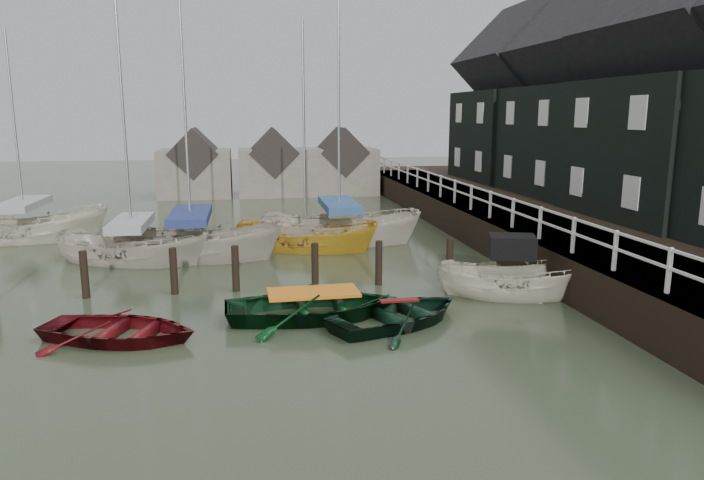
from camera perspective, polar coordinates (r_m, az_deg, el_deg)
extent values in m
plane|color=#313A24|center=(16.49, -6.39, -7.29)|extent=(120.00, 120.00, 0.00)
cube|color=black|center=(27.86, 12.21, 3.18)|extent=(3.00, 32.00, 0.20)
cube|color=silver|center=(27.21, 9.35, 5.33)|extent=(0.06, 32.00, 0.06)
cube|color=silver|center=(27.26, 9.32, 4.49)|extent=(0.06, 32.00, 0.06)
cube|color=black|center=(30.54, 21.73, 0.67)|extent=(14.00, 38.00, 1.50)
cube|color=black|center=(25.99, 28.09, 7.30)|extent=(6.40, 7.00, 5.00)
cube|color=black|center=(26.13, 29.00, 16.60)|extent=(6.52, 7.14, 6.52)
cube|color=black|center=(31.82, 20.40, 8.43)|extent=(6.00, 7.00, 5.00)
cube|color=black|center=(31.94, 20.95, 16.06)|extent=(6.11, 7.14, 6.11)
cube|color=black|center=(38.05, 15.13, 9.12)|extent=(6.40, 7.00, 5.00)
cube|color=black|center=(38.15, 15.47, 15.51)|extent=(6.52, 7.14, 6.52)
cylinder|color=black|center=(19.77, -23.10, -3.47)|extent=(0.22, 0.22, 1.80)
cylinder|color=black|center=(19.33, -15.87, -3.31)|extent=(0.22, 0.22, 1.80)
cylinder|color=black|center=(19.21, -10.52, -3.15)|extent=(0.22, 0.22, 1.80)
cylinder|color=black|center=(19.31, -3.38, -2.90)|extent=(0.22, 0.22, 1.80)
cylinder|color=black|center=(19.61, 2.44, -2.66)|extent=(0.22, 0.22, 1.80)
cylinder|color=black|center=(20.21, 8.84, -2.37)|extent=(0.22, 0.22, 1.80)
cube|color=#665B51|center=(41.89, -14.02, 5.93)|extent=(4.50, 4.00, 3.00)
cube|color=#282321|center=(41.80, -14.11, 7.70)|extent=(3.18, 4.08, 3.18)
cube|color=#665B51|center=(41.81, -7.14, 6.16)|extent=(4.50, 4.00, 3.00)
cube|color=#282321|center=(41.71, -7.18, 7.94)|extent=(3.18, 4.08, 3.18)
cube|color=#665B51|center=(42.24, -0.99, 6.30)|extent=(4.50, 4.00, 3.00)
cube|color=#282321|center=(42.15, -1.00, 8.06)|extent=(3.18, 4.08, 3.18)
imported|color=#520B10|center=(16.03, -20.34, -8.51)|extent=(4.46, 3.81, 0.78)
imported|color=black|center=(16.64, -3.53, -7.07)|extent=(4.65, 3.39, 0.94)
imported|color=black|center=(16.21, 4.29, -7.58)|extent=(4.78, 4.27, 0.82)
imported|color=beige|center=(19.04, 14.37, -5.01)|extent=(4.74, 2.92, 1.72)
cube|color=black|center=(18.87, 14.35, -0.57)|extent=(1.54, 1.34, 0.65)
imported|color=beige|center=(24.13, -19.24, -1.84)|extent=(6.48, 4.49, 2.34)
cylinder|color=#B2B2B7|center=(23.55, -20.13, 11.33)|extent=(0.10, 0.10, 8.44)
cube|color=#9A9BA0|center=(23.86, -19.46, 1.46)|extent=(3.55, 2.43, 0.30)
imported|color=#B8AD9D|center=(24.12, -14.30, -1.56)|extent=(7.34, 4.21, 2.67)
cylinder|color=#B2B2B7|center=(23.54, -14.99, 12.05)|extent=(0.10, 0.10, 8.43)
cube|color=navy|center=(23.82, -14.49, 2.17)|extent=(4.03, 2.27, 0.30)
imported|color=gold|center=(24.94, -4.24, -0.80)|extent=(6.25, 4.34, 2.26)
cylinder|color=#B2B2B7|center=(24.38, -4.41, 10.71)|extent=(0.10, 0.10, 7.47)
imported|color=beige|center=(26.30, -1.16, -0.13)|extent=(7.23, 4.47, 2.62)
cylinder|color=#B2B2B7|center=(25.79, -1.21, 13.47)|extent=(0.10, 0.10, 9.50)
cube|color=#2A4F80|center=(26.04, -1.17, 3.23)|extent=(3.96, 2.41, 0.30)
imported|color=beige|center=(29.96, -27.48, -0.01)|extent=(6.90, 3.07, 2.59)
cylinder|color=#B2B2B7|center=(29.49, -28.37, 9.53)|extent=(0.10, 0.10, 7.12)
cube|color=#9B9A9F|center=(29.73, -27.75, 2.91)|extent=(3.79, 1.64, 0.30)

